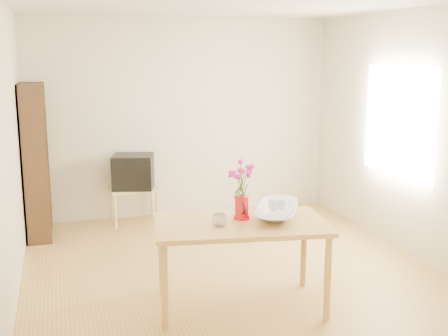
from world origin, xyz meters
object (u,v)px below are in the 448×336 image
object	(u,v)px
table	(241,231)
mug	(219,220)
television	(133,171)
pitcher	(242,208)
bowl	(278,188)

from	to	relation	value
table	mug	distance (m)	0.24
table	television	size ratio (longest dim) A/B	2.61
pitcher	television	size ratio (longest dim) A/B	0.36
table	bowl	xyz separation A→B (m)	(0.37, 0.10, 0.33)
table	television	xyz separation A→B (m)	(-0.54, 2.72, 0.01)
pitcher	bowl	xyz separation A→B (m)	(0.33, 0.01, 0.15)
mug	bowl	world-z (taller)	bowl
table	pitcher	bearing A→B (deg)	76.33
mug	bowl	distance (m)	0.61
table	television	bearing A→B (deg)	109.75
table	television	world-z (taller)	television
table	mug	world-z (taller)	mug
bowl	television	world-z (taller)	bowl
pitcher	television	bearing A→B (deg)	108.84
mug	television	bearing A→B (deg)	-86.57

